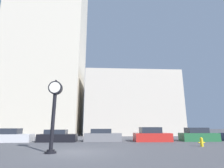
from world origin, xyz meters
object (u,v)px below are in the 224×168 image
(car_silver, at_px, (8,136))
(car_red, at_px, (152,135))
(car_grey, at_px, (102,136))
(car_black, at_px, (57,137))
(car_green, at_px, (198,135))
(street_clock, at_px, (54,106))
(fire_hydrant_near, at_px, (202,142))

(car_silver, height_order, car_red, car_red)
(car_silver, relative_size, car_grey, 1.20)
(car_black, height_order, car_green, car_green)
(car_red, bearing_deg, car_silver, 179.58)
(car_black, relative_size, car_red, 1.02)
(street_clock, distance_m, car_green, 16.18)
(car_silver, bearing_deg, car_green, -2.02)
(street_clock, distance_m, fire_hydrant_near, 11.85)
(car_red, relative_size, fire_hydrant_near, 5.46)
(street_clock, relative_size, car_red, 1.17)
(car_silver, distance_m, car_black, 5.09)
(car_grey, height_order, car_green, car_green)
(car_black, distance_m, fire_hydrant_near, 13.82)
(car_grey, relative_size, fire_hydrant_near, 5.61)
(car_silver, bearing_deg, fire_hydrant_near, -18.11)
(car_black, relative_size, fire_hydrant_near, 5.56)
(car_silver, height_order, fire_hydrant_near, car_silver)
(car_silver, distance_m, car_green, 20.49)
(car_silver, height_order, car_grey, car_silver)
(car_red, xyz_separation_m, fire_hydrant_near, (2.65, -5.13, -0.27))
(car_black, xyz_separation_m, fire_hydrant_near, (12.80, -5.20, -0.17))
(car_grey, bearing_deg, street_clock, -109.75)
(street_clock, distance_m, car_black, 8.67)
(car_black, bearing_deg, car_green, 0.90)
(street_clock, height_order, car_green, street_clock)
(car_red, distance_m, car_green, 5.25)
(fire_hydrant_near, bearing_deg, car_silver, 163.90)
(street_clock, bearing_deg, fire_hydrant_near, 15.02)
(street_clock, xyz_separation_m, fire_hydrant_near, (11.19, 3.00, -2.47))
(car_red, relative_size, car_green, 0.98)
(car_black, height_order, car_red, car_red)
(car_green, xyz_separation_m, fire_hydrant_near, (-2.60, -5.16, -0.25))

